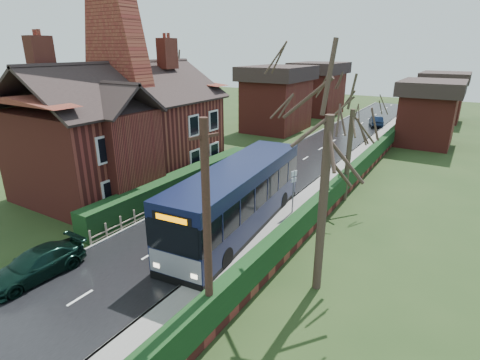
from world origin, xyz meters
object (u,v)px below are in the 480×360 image
Objects in this scene: bus at (238,199)px; telegraph_pole at (207,238)px; bus_stop_sign at (293,186)px; car_silver at (242,175)px; brick_house at (124,125)px; car_green at (36,265)px.

telegraph_pole is at bearing -70.25° from bus.
telegraph_pole reaches higher than bus_stop_sign.
bus is 3.09× the size of car_silver.
car_green is (5.83, -10.78, -3.76)m from brick_house.
bus_stop_sign is at bearing 5.48° from brick_house.
telegraph_pole reaches higher than bus.
brick_house is 1.88× the size of telegraph_pole.
car_silver is 16.21m from telegraph_pole.
telegraph_pole is (7.30, -14.10, 3.25)m from car_silver.
bus is at bearing -11.22° from brick_house.
bus is at bearing -96.53° from bus_stop_sign.
bus is at bearing 61.55° from car_green.
car_silver is at bearing 30.89° from brick_house.
car_green is 1.50× the size of bus_stop_sign.
telegraph_pole is at bearing 8.78° from car_green.
car_silver reaches higher than car_green.
bus_stop_sign reaches higher than car_green.
bus reaches higher than car_green.
brick_house is 1.19× the size of bus.
telegraph_pole is (8.70, 1.00, 3.30)m from car_green.
brick_house is 17.52m from telegraph_pole.
car_silver is at bearing 135.96° from telegraph_pole.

